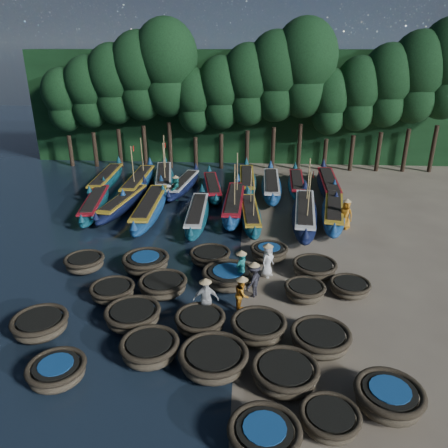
# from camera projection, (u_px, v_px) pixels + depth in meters

# --- Properties ---
(ground) EXTENTS (120.00, 120.00, 0.00)m
(ground) POSITION_uv_depth(u_px,v_px,m) (239.00, 279.00, 21.05)
(ground) COLOR gray
(ground) RESTS_ON ground
(foliage_wall) EXTENTS (40.00, 3.00, 10.00)m
(foliage_wall) POSITION_uv_depth(u_px,v_px,m) (247.00, 107.00, 40.77)
(foliage_wall) COLOR black
(foliage_wall) RESTS_ON ground
(coracle_3) EXTENTS (2.52, 2.52, 0.79)m
(coracle_3) POSITION_uv_depth(u_px,v_px,m) (264.00, 436.00, 12.12)
(coracle_3) COLOR brown
(coracle_3) RESTS_ON ground
(coracle_4) EXTENTS (2.05, 2.05, 0.65)m
(coracle_4) POSITION_uv_depth(u_px,v_px,m) (330.00, 419.00, 12.77)
(coracle_4) COLOR brown
(coracle_4) RESTS_ON ground
(coracle_5) EXTENTS (2.30, 2.30, 0.73)m
(coracle_5) POSITION_uv_depth(u_px,v_px,m) (57.00, 371.00, 14.56)
(coracle_5) COLOR brown
(coracle_5) RESTS_ON ground
(coracle_6) EXTENTS (2.18, 2.18, 0.82)m
(coracle_6) POSITION_uv_depth(u_px,v_px,m) (150.00, 349.00, 15.56)
(coracle_6) COLOR brown
(coracle_6) RESTS_ON ground
(coracle_7) EXTENTS (2.99, 2.99, 0.82)m
(coracle_7) POSITION_uv_depth(u_px,v_px,m) (214.00, 359.00, 15.05)
(coracle_7) COLOR brown
(coracle_7) RESTS_ON ground
(coracle_8) EXTENTS (2.53, 2.53, 0.78)m
(coracle_8) POSITION_uv_depth(u_px,v_px,m) (285.00, 373.00, 14.43)
(coracle_8) COLOR brown
(coracle_8) RESTS_ON ground
(coracle_9) EXTENTS (2.17, 2.17, 0.85)m
(coracle_9) POSITION_uv_depth(u_px,v_px,m) (389.00, 398.00, 13.38)
(coracle_9) COLOR brown
(coracle_9) RESTS_ON ground
(coracle_10) EXTENTS (2.63, 2.63, 0.79)m
(coracle_10) POSITION_uv_depth(u_px,v_px,m) (40.00, 325.00, 16.92)
(coracle_10) COLOR brown
(coracle_10) RESTS_ON ground
(coracle_11) EXTENTS (2.28, 2.28, 0.77)m
(coracle_11) POSITION_uv_depth(u_px,v_px,m) (133.00, 316.00, 17.49)
(coracle_11) COLOR brown
(coracle_11) RESTS_ON ground
(coracle_12) EXTENTS (2.24, 2.24, 0.74)m
(coracle_12) POSITION_uv_depth(u_px,v_px,m) (200.00, 321.00, 17.16)
(coracle_12) COLOR brown
(coracle_12) RESTS_ON ground
(coracle_13) EXTENTS (2.65, 2.65, 0.79)m
(coracle_13) POSITION_uv_depth(u_px,v_px,m) (258.00, 327.00, 16.76)
(coracle_13) COLOR brown
(coracle_13) RESTS_ON ground
(coracle_14) EXTENTS (2.27, 2.27, 0.80)m
(coracle_14) POSITION_uv_depth(u_px,v_px,m) (320.00, 339.00, 16.11)
(coracle_14) COLOR brown
(coracle_14) RESTS_ON ground
(coracle_15) EXTENTS (2.41, 2.41, 0.69)m
(coracle_15) POSITION_uv_depth(u_px,v_px,m) (113.00, 291.00, 19.30)
(coracle_15) COLOR brown
(coracle_15) RESTS_ON ground
(coracle_16) EXTENTS (2.42, 2.42, 0.75)m
(coracle_16) POSITION_uv_depth(u_px,v_px,m) (163.00, 285.00, 19.69)
(coracle_16) COLOR brown
(coracle_16) RESTS_ON ground
(coracle_17) EXTENTS (3.07, 3.07, 0.82)m
(coracle_17) POSITION_uv_depth(u_px,v_px,m) (229.00, 277.00, 20.33)
(coracle_17) COLOR brown
(coracle_17) RESTS_ON ground
(coracle_18) EXTENTS (1.85, 1.85, 0.72)m
(coracle_18) POSITION_uv_depth(u_px,v_px,m) (305.00, 291.00, 19.28)
(coracle_18) COLOR brown
(coracle_18) RESTS_ON ground
(coracle_19) EXTENTS (1.96, 1.96, 0.63)m
(coracle_19) POSITION_uv_depth(u_px,v_px,m) (350.00, 287.00, 19.68)
(coracle_19) COLOR brown
(coracle_19) RESTS_ON ground
(coracle_20) EXTENTS (2.34, 2.34, 0.76)m
(coracle_20) POSITION_uv_depth(u_px,v_px,m) (85.00, 263.00, 21.70)
(coracle_20) COLOR brown
(coracle_20) RESTS_ON ground
(coracle_21) EXTENTS (2.70, 2.70, 0.84)m
(coracle_21) POSITION_uv_depth(u_px,v_px,m) (146.00, 262.00, 21.62)
(coracle_21) COLOR brown
(coracle_21) RESTS_ON ground
(coracle_22) EXTENTS (2.29, 2.29, 0.70)m
(coracle_22) POSITION_uv_depth(u_px,v_px,m) (210.00, 256.00, 22.44)
(coracle_22) COLOR brown
(coracle_22) RESTS_ON ground
(coracle_23) EXTENTS (2.16, 2.16, 0.72)m
(coracle_23) POSITION_uv_depth(u_px,v_px,m) (269.00, 252.00, 22.86)
(coracle_23) COLOR brown
(coracle_23) RESTS_ON ground
(coracle_24) EXTENTS (2.18, 2.18, 0.74)m
(coracle_24) POSITION_uv_depth(u_px,v_px,m) (314.00, 268.00, 21.21)
(coracle_24) COLOR brown
(coracle_24) RESTS_ON ground
(long_boat_1) EXTENTS (2.47, 7.89, 1.40)m
(long_boat_1) POSITION_uv_depth(u_px,v_px,m) (95.00, 204.00, 29.24)
(long_boat_1) COLOR #0E4654
(long_boat_1) RESTS_ON ground
(long_boat_2) EXTENTS (2.58, 7.84, 1.40)m
(long_boat_2) POSITION_uv_depth(u_px,v_px,m) (123.00, 203.00, 29.53)
(long_boat_2) COLOR #0E1036
(long_boat_2) RESTS_ON ground
(long_boat_3) EXTENTS (1.76, 9.15, 1.61)m
(long_boat_3) POSITION_uv_depth(u_px,v_px,m) (150.00, 208.00, 28.40)
(long_boat_3) COLOR navy
(long_boat_3) RESTS_ON ground
(long_boat_4) EXTENTS (1.60, 7.98, 1.41)m
(long_boat_4) POSITION_uv_depth(u_px,v_px,m) (197.00, 214.00, 27.53)
(long_boat_4) COLOR #0E4654
(long_boat_4) RESTS_ON ground
(long_boat_5) EXTENTS (1.75, 8.89, 3.78)m
(long_boat_5) POSITION_uv_depth(u_px,v_px,m) (234.00, 204.00, 29.13)
(long_boat_5) COLOR navy
(long_boat_5) RESTS_ON ground
(long_boat_6) EXTENTS (1.87, 7.57, 3.22)m
(long_boat_6) POSITION_uv_depth(u_px,v_px,m) (250.00, 214.00, 27.60)
(long_boat_6) COLOR #0E4654
(long_boat_6) RESTS_ON ground
(long_boat_7) EXTENTS (2.50, 9.06, 3.87)m
(long_boat_7) POSITION_uv_depth(u_px,v_px,m) (305.00, 214.00, 27.37)
(long_boat_7) COLOR #0E1036
(long_boat_7) RESTS_ON ground
(long_boat_8) EXTENTS (2.91, 8.52, 1.52)m
(long_boat_8) POSITION_uv_depth(u_px,v_px,m) (334.00, 211.00, 28.02)
(long_boat_8) COLOR navy
(long_boat_8) RESTS_ON ground
(long_boat_9) EXTENTS (1.80, 8.62, 1.52)m
(long_boat_9) POSITION_uv_depth(u_px,v_px,m) (106.00, 180.00, 34.32)
(long_boat_9) COLOR #0E4654
(long_boat_9) RESTS_ON ground
(long_boat_10) EXTENTS (1.58, 8.95, 3.80)m
(long_boat_10) POSITION_uv_depth(u_px,v_px,m) (138.00, 182.00, 33.62)
(long_boat_10) COLOR navy
(long_boat_10) RESTS_ON ground
(long_boat_11) EXTENTS (3.04, 8.83, 3.80)m
(long_boat_11) POSITION_uv_depth(u_px,v_px,m) (164.00, 178.00, 34.56)
(long_boat_11) COLOR #0E4654
(long_boat_11) RESTS_ON ground
(long_boat_12) EXTENTS (2.37, 7.45, 1.32)m
(long_boat_12) POSITION_uv_depth(u_px,v_px,m) (184.00, 185.00, 33.38)
(long_boat_12) COLOR #0E1036
(long_boat_12) RESTS_ON ground
(long_boat_13) EXTENTS (2.45, 7.42, 1.32)m
(long_boat_13) POSITION_uv_depth(u_px,v_px,m) (212.00, 187.00, 32.78)
(long_boat_13) COLOR #0E4654
(long_boat_13) RESTS_ON ground
(long_boat_14) EXTENTS (1.72, 8.42, 1.48)m
(long_boat_14) POSITION_uv_depth(u_px,v_px,m) (247.00, 181.00, 34.07)
(long_boat_14) COLOR #0E4654
(long_boat_14) RESTS_ON ground
(long_boat_15) EXTENTS (1.67, 8.67, 1.53)m
(long_boat_15) POSITION_uv_depth(u_px,v_px,m) (271.00, 186.00, 32.87)
(long_boat_15) COLOR navy
(long_boat_15) RESTS_ON ground
(long_boat_16) EXTENTS (1.71, 7.64, 1.35)m
(long_boat_16) POSITION_uv_depth(u_px,v_px,m) (297.00, 184.00, 33.46)
(long_boat_16) COLOR #0E4654
(long_boat_16) RESTS_ON ground
(long_boat_17) EXTENTS (1.95, 8.85, 1.56)m
(long_boat_17) POSITION_uv_depth(u_px,v_px,m) (328.00, 185.00, 33.10)
(long_boat_17) COLOR #0E1036
(long_boat_17) RESTS_ON ground
(fisherman_0) EXTENTS (0.90, 0.97, 1.87)m
(fisherman_0) POSITION_uv_depth(u_px,v_px,m) (267.00, 260.00, 21.01)
(fisherman_0) COLOR silver
(fisherman_0) RESTS_ON ground
(fisherman_1) EXTENTS (0.75, 0.77, 1.99)m
(fisherman_1) POSITION_uv_depth(u_px,v_px,m) (241.00, 268.00, 20.04)
(fisherman_1) COLOR #1A6F69
(fisherman_1) RESTS_ON ground
(fisherman_2) EXTENTS (0.62, 0.78, 1.76)m
(fisherman_2) POSITION_uv_depth(u_px,v_px,m) (242.00, 293.00, 18.30)
(fisherman_2) COLOR orange
(fisherman_2) RESTS_ON ground
(fisherman_3) EXTENTS (1.04, 1.21, 1.82)m
(fisherman_3) POSITION_uv_depth(u_px,v_px,m) (254.00, 279.00, 19.35)
(fisherman_3) COLOR black
(fisherman_3) RESTS_ON ground
(fisherman_4) EXTENTS (1.10, 0.57, 2.00)m
(fisherman_4) POSITION_uv_depth(u_px,v_px,m) (206.00, 299.00, 17.70)
(fisherman_4) COLOR silver
(fisherman_4) RESTS_ON ground
(fisherman_5) EXTENTS (0.53, 1.60, 1.92)m
(fisherman_5) POSITION_uv_depth(u_px,v_px,m) (176.00, 188.00, 31.44)
(fisherman_5) COLOR #1A6F69
(fisherman_5) RESTS_ON ground
(fisherman_6) EXTENTS (1.06, 0.98, 2.01)m
(fisherman_6) POSITION_uv_depth(u_px,v_px,m) (346.00, 214.00, 26.47)
(fisherman_6) COLOR orange
(fisherman_6) RESTS_ON ground
(tree_0) EXTENTS (3.68, 3.68, 8.68)m
(tree_0) POSITION_uv_depth(u_px,v_px,m) (64.00, 99.00, 38.09)
(tree_0) COLOR black
(tree_0) RESTS_ON ground
(tree_1) EXTENTS (4.09, 4.09, 9.65)m
(tree_1) POSITION_uv_depth(u_px,v_px,m) (89.00, 91.00, 37.69)
(tree_1) COLOR black
(tree_1) RESTS_ON ground
(tree_2) EXTENTS (4.51, 4.51, 10.63)m
(tree_2) POSITION_uv_depth(u_px,v_px,m) (114.00, 83.00, 37.30)
(tree_2) COLOR black
(tree_2) RESTS_ON ground
(tree_3) EXTENTS (4.92, 4.92, 11.60)m
(tree_3) POSITION_uv_depth(u_px,v_px,m) (140.00, 75.00, 36.91)
(tree_3) COLOR black
(tree_3) RESTS_ON ground
(tree_4) EXTENTS (5.34, 5.34, 12.58)m
(tree_4) POSITION_uv_depth(u_px,v_px,m) (166.00, 67.00, 36.52)
(tree_4) COLOR black
(tree_4) RESTS_ON ground
(tree_5) EXTENTS (3.68, 3.68, 8.68)m
(tree_5) POSITION_uv_depth(u_px,v_px,m) (194.00, 100.00, 37.43)
(tree_5) COLOR black
(tree_5) RESTS_ON ground
(tree_6) EXTENTS (4.09, 4.09, 9.65)m
(tree_6) POSITION_uv_depth(u_px,v_px,m) (221.00, 92.00, 37.04)
(tree_6) COLOR black
(tree_6) RESTS_ON ground
(tree_7) EXTENTS (4.51, 4.51, 10.63)m
(tree_7) POSITION_uv_depth(u_px,v_px,m) (248.00, 84.00, 36.65)
(tree_7) COLOR black
(tree_7) RESTS_ON ground
(tree_8) EXTENTS (4.92, 4.92, 11.60)m
(tree_8) POSITION_uv_depth(u_px,v_px,m) (276.00, 76.00, 36.26)
(tree_8) COLOR black
(tree_8) RESTS_ON ground
(tree_9) EXTENTS (5.34, 5.34, 12.58)m
(tree_9) POSITION_uv_depth(u_px,v_px,m) (305.00, 67.00, 35.87)
(tree_9) COLOR black
(tree_9) RESTS_ON ground
(tree_10) EXTENTS (3.68, 3.68, 8.68)m
(tree_10) POSITION_uv_depth(u_px,v_px,m) (330.00, 101.00, 36.77)
(tree_10) COLOR black
(tree_10) RESTS_ON ground
(tree_11) EXTENTS (4.09, 4.09, 9.65)m
(tree_11) POSITION_uv_depth(u_px,v_px,m) (358.00, 93.00, 36.38)
(tree_11) COLOR black
(tree_11) RESTS_ON ground
(tree_12) EXTENTS (4.51, 4.51, 10.63)m
(tree_12) POSITION_uv_depth(u_px,v_px,m) (388.00, 85.00, 35.99)
(tree_12) COLOR black
(tree_12) RESTS_ON ground
(tree_13) EXTENTS (4.92, 4.92, 11.60)m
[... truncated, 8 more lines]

